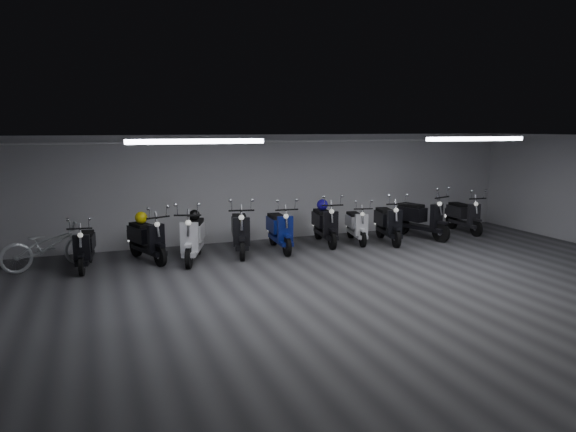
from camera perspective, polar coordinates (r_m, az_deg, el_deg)
name	(u,v)px	position (r m, az deg, el deg)	size (l,w,h in m)	color
floor	(373,291)	(9.87, 9.22, -8.08)	(14.00, 10.00, 0.01)	#38383A
ceiling	(377,138)	(9.41, 9.68, 8.45)	(14.00, 10.00, 0.01)	gray
back_wall	(281,187)	(14.05, -0.82, 3.18)	(14.00, 0.01, 2.80)	#ADADB0
fluor_strip_left	(196,141)	(9.30, -9.97, 8.02)	(2.40, 0.18, 0.08)	white
fluor_strip_right	(476,139)	(11.97, 19.81, 7.93)	(2.40, 0.18, 0.08)	white
conduit	(282,141)	(13.89, -0.71, 8.15)	(0.05, 0.05, 13.60)	white
scooter_0	(84,241)	(11.86, -21.34, -2.58)	(0.54, 1.63, 1.21)	black
scooter_1	(147,232)	(12.09, -15.17, -1.72)	(0.60, 1.80, 1.34)	black
scooter_2	(193,230)	(11.88, -10.35, -1.51)	(0.64, 1.92, 1.43)	silver
scooter_3	(240,225)	(12.38, -5.24, -0.95)	(0.64, 1.92, 1.43)	black
scooter_4	(280,223)	(12.71, -0.91, -0.78)	(0.61, 1.83, 1.36)	navy
scooter_5	(325,218)	(13.43, 4.08, -0.23)	(0.61, 1.84, 1.37)	black
scooter_6	(357,220)	(13.73, 7.53, -0.42)	(0.54, 1.62, 1.21)	silver
scooter_7	(389,217)	(13.85, 10.92, -0.08)	(0.61, 1.84, 1.37)	black
scooter_8	(421,212)	(14.57, 14.32, 0.48)	(0.66, 1.98, 1.47)	black
scooter_9	(464,210)	(15.72, 18.70, 0.62)	(0.59, 1.76, 1.31)	black
bicycle	(48,240)	(12.21, -24.76, -2.44)	(0.67, 1.89, 1.23)	silver
helmet_0	(322,205)	(13.63, 3.78, 1.23)	(0.29, 0.29, 0.29)	#1A0EA0
helmet_1	(141,218)	(12.26, -15.74, -0.17)	(0.28, 0.28, 0.28)	yellow
helmet_2	(194,215)	(12.09, -10.19, 0.11)	(0.25, 0.25, 0.25)	black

